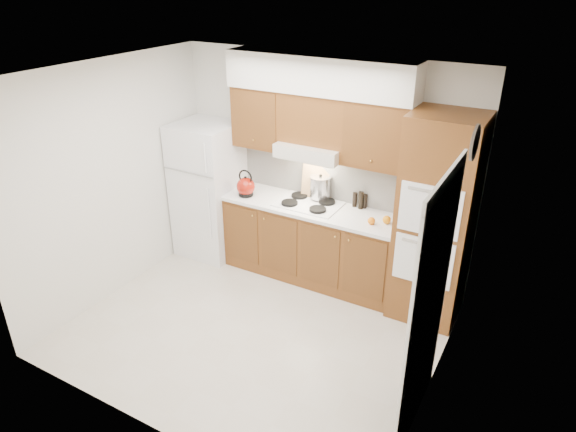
% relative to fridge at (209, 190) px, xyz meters
% --- Properties ---
extents(floor, '(3.60, 3.60, 0.00)m').
position_rel_fridge_xyz_m(floor, '(1.41, -1.14, -0.86)').
color(floor, beige).
rests_on(floor, ground).
extents(ceiling, '(3.60, 3.60, 0.00)m').
position_rel_fridge_xyz_m(ceiling, '(1.41, -1.14, 1.74)').
color(ceiling, white).
rests_on(ceiling, wall_back).
extents(wall_back, '(3.60, 0.02, 2.60)m').
position_rel_fridge_xyz_m(wall_back, '(1.41, 0.36, 0.44)').
color(wall_back, silver).
rests_on(wall_back, floor).
extents(wall_left, '(0.02, 3.00, 2.60)m').
position_rel_fridge_xyz_m(wall_left, '(-0.40, -1.14, 0.44)').
color(wall_left, silver).
rests_on(wall_left, floor).
extents(wall_right, '(0.02, 3.00, 2.60)m').
position_rel_fridge_xyz_m(wall_right, '(3.21, -1.14, 0.44)').
color(wall_right, silver).
rests_on(wall_right, floor).
extents(fridge, '(0.75, 0.72, 1.72)m').
position_rel_fridge_xyz_m(fridge, '(0.00, 0.00, 0.00)').
color(fridge, white).
rests_on(fridge, floor).
extents(base_cabinets, '(2.11, 0.60, 0.90)m').
position_rel_fridge_xyz_m(base_cabinets, '(1.43, 0.06, -0.41)').
color(base_cabinets, brown).
rests_on(base_cabinets, floor).
extents(countertop, '(2.13, 0.62, 0.04)m').
position_rel_fridge_xyz_m(countertop, '(1.43, 0.05, 0.06)').
color(countertop, white).
rests_on(countertop, base_cabinets).
extents(backsplash, '(2.11, 0.03, 0.56)m').
position_rel_fridge_xyz_m(backsplash, '(1.43, 0.34, 0.36)').
color(backsplash, white).
rests_on(backsplash, countertop).
extents(oven_cabinet, '(0.70, 0.65, 2.20)m').
position_rel_fridge_xyz_m(oven_cabinet, '(2.85, 0.03, 0.24)').
color(oven_cabinet, brown).
rests_on(oven_cabinet, floor).
extents(upper_cab_left, '(0.63, 0.33, 0.70)m').
position_rel_fridge_xyz_m(upper_cab_left, '(0.69, 0.19, 0.99)').
color(upper_cab_left, brown).
rests_on(upper_cab_left, wall_back).
extents(upper_cab_right, '(0.73, 0.33, 0.70)m').
position_rel_fridge_xyz_m(upper_cab_right, '(2.12, 0.19, 0.99)').
color(upper_cab_right, brown).
rests_on(upper_cab_right, wall_back).
extents(range_hood, '(0.75, 0.45, 0.15)m').
position_rel_fridge_xyz_m(range_hood, '(1.38, 0.13, 0.71)').
color(range_hood, silver).
rests_on(range_hood, wall_back).
extents(upper_cab_over_hood, '(0.75, 0.33, 0.55)m').
position_rel_fridge_xyz_m(upper_cab_over_hood, '(1.38, 0.19, 1.06)').
color(upper_cab_over_hood, brown).
rests_on(upper_cab_over_hood, range_hood).
extents(soffit, '(2.13, 0.36, 0.40)m').
position_rel_fridge_xyz_m(soffit, '(1.43, 0.18, 1.54)').
color(soffit, silver).
rests_on(soffit, wall_back).
extents(cooktop, '(0.74, 0.50, 0.01)m').
position_rel_fridge_xyz_m(cooktop, '(1.38, 0.07, 0.09)').
color(cooktop, white).
rests_on(cooktop, countertop).
extents(doorway, '(0.02, 0.90, 2.10)m').
position_rel_fridge_xyz_m(doorway, '(3.19, -1.49, 0.19)').
color(doorway, black).
rests_on(doorway, floor).
extents(wall_clock, '(0.02, 0.30, 0.30)m').
position_rel_fridge_xyz_m(wall_clock, '(3.19, -0.59, 1.29)').
color(wall_clock, '#3F3833').
rests_on(wall_clock, wall_right).
extents(kettle, '(0.28, 0.28, 0.22)m').
position_rel_fridge_xyz_m(kettle, '(0.62, -0.07, 0.20)').
color(kettle, maroon).
rests_on(kettle, countertop).
extents(cutting_board, '(0.35, 0.17, 0.44)m').
position_rel_fridge_xyz_m(cutting_board, '(1.36, 0.29, 0.28)').
color(cutting_board, tan).
rests_on(cutting_board, countertop).
extents(stock_pot, '(0.29, 0.29, 0.25)m').
position_rel_fridge_xyz_m(stock_pot, '(1.44, 0.26, 0.24)').
color(stock_pot, '#B4B4B9').
rests_on(stock_pot, cooktop).
extents(condiment_a, '(0.06, 0.06, 0.20)m').
position_rel_fridge_xyz_m(condiment_a, '(1.95, 0.26, 0.18)').
color(condiment_a, black).
rests_on(condiment_a, countertop).
extents(condiment_b, '(0.05, 0.05, 0.17)m').
position_rel_fridge_xyz_m(condiment_b, '(1.87, 0.28, 0.16)').
color(condiment_b, black).
rests_on(condiment_b, countertop).
extents(condiment_c, '(0.07, 0.07, 0.16)m').
position_rel_fridge_xyz_m(condiment_c, '(1.98, 0.30, 0.16)').
color(condiment_c, black).
rests_on(condiment_c, countertop).
extents(orange_near, '(0.11, 0.11, 0.09)m').
position_rel_fridge_xyz_m(orange_near, '(2.33, 0.04, 0.12)').
color(orange_near, orange).
rests_on(orange_near, countertop).
extents(orange_far, '(0.08, 0.08, 0.08)m').
position_rel_fridge_xyz_m(orange_far, '(2.20, -0.05, 0.12)').
color(orange_far, orange).
rests_on(orange_far, countertop).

